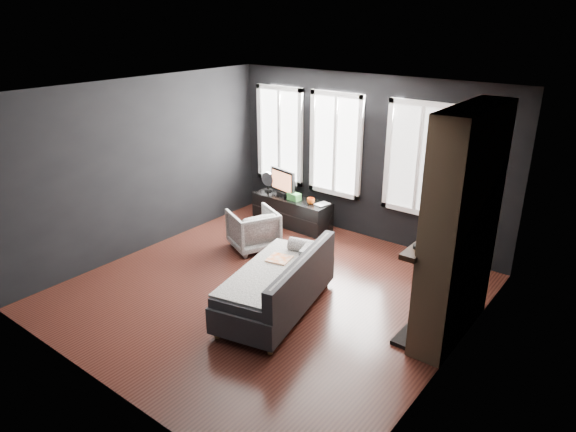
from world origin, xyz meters
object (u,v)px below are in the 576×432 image
Objects in this scene: monitor at (283,181)px; mug at (311,200)px; book at (319,197)px; media_console at (292,211)px; armchair at (253,228)px; sofa at (276,281)px; mantel_vase at (454,213)px.

monitor reaches higher than mug.
monitor is at bearing -176.02° from book.
media_console is 0.57m from monitor.
armchair is 0.48× the size of media_console.
media_console is at bearing 111.04° from sofa.
armchair is 1.28m from monitor.
sofa is 9.53× the size of mantel_vase.
mantel_vase reaches higher than armchair.
sofa is 2.34m from mantel_vase.
sofa is 1.27× the size of media_console.
sofa reaches higher than media_console.
sofa is at bearing -40.81° from monitor.
book reaches higher than mug.
sofa is 2.61m from mug.
book is at bearing 100.57° from sofa.
armchair reaches higher than mug.
mantel_vase is (3.15, 0.11, 0.97)m from armchair.
mug is at bearing 7.97° from monitor.
sofa is at bearing -64.40° from mug.
book is at bearing 8.01° from media_console.
mug reaches higher than media_console.
armchair is at bearing 127.77° from sofa.
media_console is at bearing -173.64° from book.
book is at bearing 157.74° from mantel_vase.
media_console is (-1.57, 2.39, -0.15)m from sofa.
media_console is 2.44× the size of monitor.
monitor is 3.66m from mantel_vase.
armchair is 1.17m from media_console.
media_console is at bearing 162.10° from mantel_vase.
mug is at bearing -132.42° from book.
monitor reaches higher than sofa.
media_console is (-0.10, 1.16, -0.10)m from armchair.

